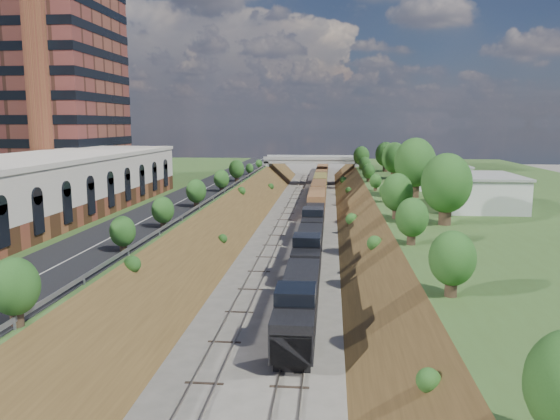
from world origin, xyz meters
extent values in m
cube|color=#3D5925|center=(-33.00, 60.00, 2.50)|extent=(44.00, 180.00, 5.00)
cube|color=#3D5925|center=(33.00, 60.00, 2.50)|extent=(44.00, 180.00, 5.00)
cube|color=brown|center=(-11.00, 60.00, 0.00)|extent=(10.00, 180.00, 10.00)
cube|color=brown|center=(11.00, 60.00, 0.00)|extent=(10.00, 180.00, 10.00)
cube|color=gray|center=(-2.60, 60.00, 0.09)|extent=(1.58, 180.00, 0.18)
cube|color=gray|center=(2.60, 60.00, 0.09)|extent=(1.58, 180.00, 0.18)
cube|color=black|center=(-15.50, 60.00, 5.05)|extent=(8.00, 180.00, 0.10)
cube|color=#99999E|center=(-11.40, 60.00, 5.55)|extent=(0.06, 171.00, 0.30)
cube|color=brown|center=(-28.00, 38.00, 6.10)|extent=(14.00, 62.00, 2.20)
cube|color=beige|center=(-28.00, 38.00, 9.35)|extent=(14.00, 62.00, 4.30)
cube|color=beige|center=(-28.00, 38.00, 11.75)|extent=(14.30, 62.30, 0.50)
cube|color=brown|center=(-44.00, 72.00, 27.00)|extent=(22.00, 22.00, 44.00)
cylinder|color=brown|center=(-36.00, 56.00, 25.00)|extent=(3.20, 3.20, 40.00)
cube|color=gray|center=(-11.50, 122.00, 3.10)|extent=(1.50, 8.00, 6.20)
cube|color=gray|center=(11.50, 122.00, 3.10)|extent=(1.50, 8.00, 6.20)
cube|color=gray|center=(0.00, 122.00, 6.20)|extent=(24.00, 8.00, 1.00)
cube|color=gray|center=(0.00, 118.00, 7.00)|extent=(24.00, 0.30, 0.80)
cube|color=gray|center=(0.00, 126.00, 7.00)|extent=(24.00, 0.30, 0.80)
cube|color=silver|center=(23.50, 52.00, 7.00)|extent=(9.00, 12.00, 4.00)
cube|color=silver|center=(23.00, 74.00, 6.80)|extent=(8.00, 10.00, 3.60)
cylinder|color=#473323|center=(17.00, 40.00, 6.31)|extent=(1.30, 1.30, 2.62)
ellipsoid|color=#2A591F|center=(17.00, 40.00, 9.46)|extent=(5.25, 5.25, 6.30)
cylinder|color=#473323|center=(-11.80, 20.00, 5.61)|extent=(0.66, 0.66, 1.22)
ellipsoid|color=#2A591F|center=(-11.80, 20.00, 7.08)|extent=(2.45, 2.45, 2.94)
cube|color=black|center=(2.60, 16.18, 0.45)|extent=(2.40, 4.00, 0.90)
cube|color=black|center=(2.60, 21.56, 2.21)|extent=(2.79, 16.77, 2.61)
cube|color=black|center=(2.60, 14.68, 1.80)|extent=(2.57, 3.00, 1.80)
cube|color=silver|center=(2.60, 14.68, 2.80)|extent=(2.57, 3.00, 0.15)
cube|color=black|center=(2.60, 17.68, 4.10)|extent=(2.74, 3.10, 0.90)
cube|color=black|center=(2.60, 39.33, 2.21)|extent=(2.79, 16.77, 2.61)
cube|color=black|center=(2.60, 57.10, 2.21)|extent=(2.79, 16.77, 2.61)
cube|color=brown|center=(2.60, 118.89, 2.58)|extent=(2.79, 104.82, 3.35)
camera|label=1|loc=(4.89, -18.30, 15.65)|focal=35.00mm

